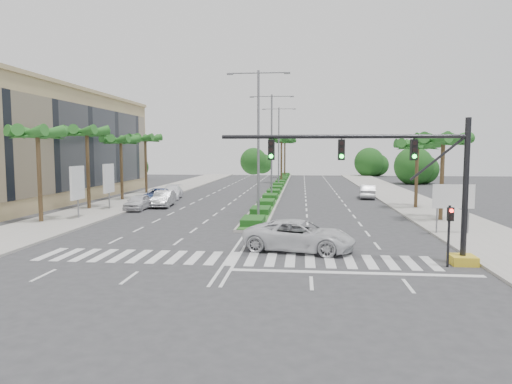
# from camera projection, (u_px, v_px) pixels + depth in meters

# --- Properties ---
(ground) EXTENTS (160.00, 160.00, 0.00)m
(ground) POSITION_uv_depth(u_px,v_px,m) (233.00, 259.00, 23.69)
(ground) COLOR #333335
(ground) RESTS_ON ground
(footpath_right) EXTENTS (6.00, 120.00, 0.15)m
(footpath_right) POSITION_uv_depth(u_px,v_px,m) (429.00, 211.00, 41.97)
(footpath_right) COLOR gray
(footpath_right) RESTS_ON ground
(footpath_left) EXTENTS (6.00, 120.00, 0.15)m
(footpath_left) POSITION_uv_depth(u_px,v_px,m) (111.00, 207.00, 45.03)
(footpath_left) COLOR gray
(footpath_left) RESTS_ON ground
(median) EXTENTS (2.20, 75.00, 0.20)m
(median) POSITION_uv_depth(u_px,v_px,m) (278.00, 187.00, 68.27)
(median) COLOR gray
(median) RESTS_ON ground
(median_grass) EXTENTS (1.80, 75.00, 0.04)m
(median_grass) POSITION_uv_depth(u_px,v_px,m) (278.00, 186.00, 68.26)
(median_grass) COLOR #214F1B
(median_grass) RESTS_ON median
(building) EXTENTS (12.00, 36.00, 12.00)m
(building) POSITION_uv_depth(u_px,v_px,m) (40.00, 147.00, 51.52)
(building) COLOR tan
(building) RESTS_ON ground
(signal_gantry) EXTENTS (12.60, 1.20, 7.20)m
(signal_gantry) POSITION_uv_depth(u_px,v_px,m) (418.00, 194.00, 22.44)
(signal_gantry) COLOR gold
(signal_gantry) RESTS_ON ground
(pedestrian_signal) EXTENTS (0.28, 0.36, 3.00)m
(pedestrian_signal) POSITION_uv_depth(u_px,v_px,m) (450.00, 225.00, 21.77)
(pedestrian_signal) COLOR black
(pedestrian_signal) RESTS_ON ground
(direction_sign) EXTENTS (2.70, 0.11, 3.40)m
(direction_sign) POSITION_uv_depth(u_px,v_px,m) (453.00, 199.00, 30.03)
(direction_sign) COLOR slate
(direction_sign) RESTS_ON ground
(billboard_near) EXTENTS (0.18, 2.10, 4.35)m
(billboard_near) POSITION_uv_depth(u_px,v_px,m) (77.00, 183.00, 36.77)
(billboard_near) COLOR slate
(billboard_near) RESTS_ON ground
(billboard_far) EXTENTS (0.18, 2.10, 4.35)m
(billboard_far) POSITION_uv_depth(u_px,v_px,m) (109.00, 179.00, 42.71)
(billboard_far) COLOR slate
(billboard_far) RESTS_ON ground
(palm_left_near) EXTENTS (4.57, 4.68, 7.55)m
(palm_left_near) POSITION_uv_depth(u_px,v_px,m) (38.00, 136.00, 34.65)
(palm_left_near) COLOR brown
(palm_left_near) RESTS_ON ground
(palm_left_mid) EXTENTS (4.57, 4.68, 7.95)m
(palm_left_mid) POSITION_uv_depth(u_px,v_px,m) (87.00, 135.00, 42.54)
(palm_left_mid) COLOR brown
(palm_left_mid) RESTS_ON ground
(palm_left_far) EXTENTS (4.57, 4.68, 7.35)m
(palm_left_far) POSITION_uv_depth(u_px,v_px,m) (121.00, 142.00, 50.52)
(palm_left_far) COLOR brown
(palm_left_far) RESTS_ON ground
(palm_left_end) EXTENTS (4.57, 4.68, 7.75)m
(palm_left_end) POSITION_uv_depth(u_px,v_px,m) (145.00, 140.00, 58.41)
(palm_left_end) COLOR brown
(palm_left_end) RESTS_ON ground
(palm_right_near) EXTENTS (4.57, 4.68, 7.05)m
(palm_right_near) POSITION_uv_depth(u_px,v_px,m) (443.00, 143.00, 35.54)
(palm_right_near) COLOR brown
(palm_right_near) RESTS_ON ground
(palm_right_far) EXTENTS (4.57, 4.68, 6.75)m
(palm_right_far) POSITION_uv_depth(u_px,v_px,m) (417.00, 147.00, 43.49)
(palm_right_far) COLOR brown
(palm_right_far) RESTS_ON ground
(palm_median_a) EXTENTS (4.57, 4.68, 8.05)m
(palm_median_a) POSITION_uv_depth(u_px,v_px,m) (281.00, 141.00, 77.53)
(palm_median_a) COLOR brown
(palm_median_a) RESTS_ON ground
(palm_median_b) EXTENTS (4.57, 4.68, 8.05)m
(palm_median_b) POSITION_uv_depth(u_px,v_px,m) (285.00, 143.00, 92.39)
(palm_median_b) COLOR brown
(palm_median_b) RESTS_ON ground
(streetlight_near) EXTENTS (5.10, 0.25, 12.00)m
(streetlight_near) POSITION_uv_depth(u_px,v_px,m) (258.00, 136.00, 36.94)
(streetlight_near) COLOR slate
(streetlight_near) RESTS_ON ground
(streetlight_mid) EXTENTS (5.10, 0.25, 12.00)m
(streetlight_mid) POSITION_uv_depth(u_px,v_px,m) (272.00, 140.00, 52.79)
(streetlight_mid) COLOR slate
(streetlight_mid) RESTS_ON ground
(streetlight_far) EXTENTS (5.10, 0.25, 12.00)m
(streetlight_far) POSITION_uv_depth(u_px,v_px,m) (279.00, 142.00, 68.64)
(streetlight_far) COLOR slate
(streetlight_far) RESTS_ON ground
(car_parked_a) EXTENTS (1.79, 4.36, 1.48)m
(car_parked_a) POSITION_uv_depth(u_px,v_px,m) (138.00, 202.00, 43.00)
(car_parked_a) COLOR silver
(car_parked_a) RESTS_ON ground
(car_parked_b) EXTENTS (2.11, 4.96, 1.59)m
(car_parked_b) POSITION_uv_depth(u_px,v_px,m) (163.00, 199.00, 45.53)
(car_parked_b) COLOR #A1A1A5
(car_parked_b) RESTS_ON ground
(car_parked_c) EXTENTS (2.81, 5.67, 1.54)m
(car_parked_c) POSITION_uv_depth(u_px,v_px,m) (158.00, 196.00, 48.66)
(car_parked_c) COLOR #2E468E
(car_parked_c) RESTS_ON ground
(car_parked_d) EXTENTS (2.87, 5.61, 1.56)m
(car_parked_d) POSITION_uv_depth(u_px,v_px,m) (172.00, 192.00, 52.93)
(car_parked_d) COLOR white
(car_parked_d) RESTS_ON ground
(car_crossing) EXTENTS (6.65, 4.13, 1.72)m
(car_crossing) POSITION_uv_depth(u_px,v_px,m) (299.00, 236.00, 25.54)
(car_crossing) COLOR silver
(car_crossing) RESTS_ON ground
(car_right) EXTENTS (2.11, 4.99, 1.60)m
(car_right) POSITION_uv_depth(u_px,v_px,m) (367.00, 192.00, 53.39)
(car_right) COLOR #B6B5BA
(car_right) RESTS_ON ground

